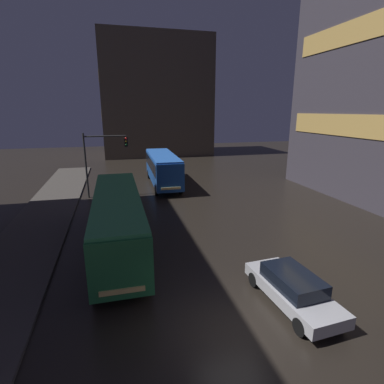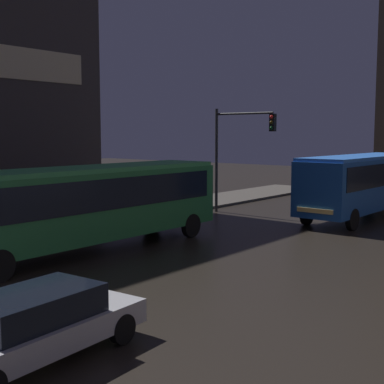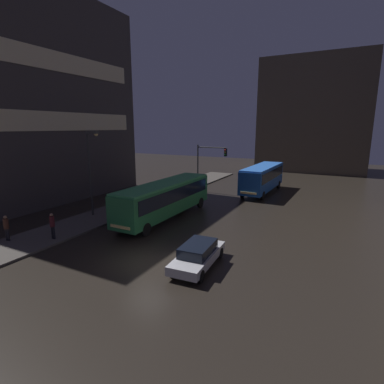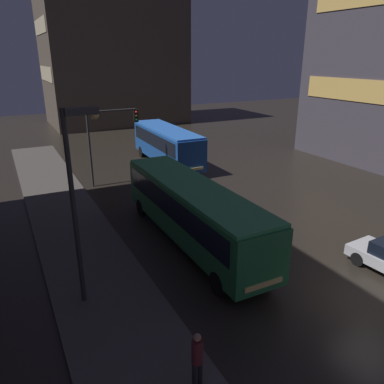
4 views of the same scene
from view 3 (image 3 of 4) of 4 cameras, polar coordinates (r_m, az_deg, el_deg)
ground_plane at (r=18.10m, az=-8.59°, el=-13.27°), size 120.00×120.00×0.00m
sidewalk_left at (r=30.75m, az=-11.27°, el=-2.44°), size 4.00×48.00×0.15m
building_left_tower at (r=37.19m, az=-28.03°, el=15.07°), size 10.07×21.01×20.92m
building_far_backdrop at (r=59.86m, az=22.30°, el=13.22°), size 18.07×12.00×19.33m
bus_near at (r=25.81m, az=-5.05°, el=-0.80°), size 2.55×11.82×3.15m
bus_far at (r=36.69m, az=13.27°, el=2.92°), size 2.75×10.29×3.25m
car_taxi at (r=17.28m, az=1.14°, el=-11.80°), size 2.08×4.68×1.37m
pedestrian_near at (r=22.87m, az=-25.07°, el=-5.55°), size 0.45×0.45×1.84m
pedestrian_mid at (r=24.01m, az=-31.87°, el=-5.53°), size 0.41×0.41×1.78m
traffic_light_main at (r=35.68m, az=3.09°, el=6.10°), size 3.78×0.35×5.72m
street_lamp_sidewalk at (r=26.99m, az=-18.65°, el=5.83°), size 1.25×0.36×7.33m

